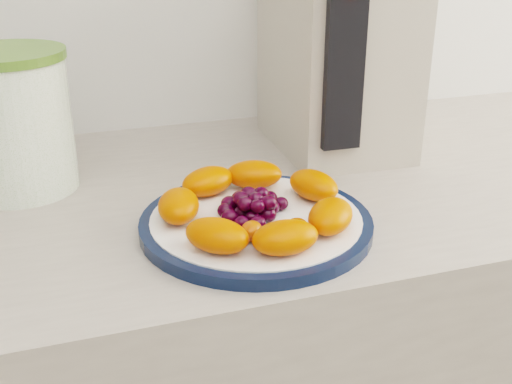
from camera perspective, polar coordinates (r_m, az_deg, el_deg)
name	(u,v)px	position (r m, az deg, el deg)	size (l,w,h in m)	color
plate_rim	(256,224)	(0.78, 0.00, -2.85)	(0.28, 0.28, 0.01)	#0B1732
plate_face	(256,223)	(0.78, 0.00, -2.78)	(0.26, 0.26, 0.02)	white
canister	(15,126)	(0.93, -20.62, 5.50)	(0.15, 0.15, 0.18)	#3E6F16
canister_lid	(4,55)	(0.90, -21.51, 11.29)	(0.16, 0.16, 0.01)	#4E7129
appliance_body	(337,48)	(1.03, 7.19, 12.62)	(0.18, 0.26, 0.32)	#B0A595
appliance_panel	(344,65)	(0.90, 7.82, 11.15)	(0.06, 0.02, 0.24)	black
fruit_plate	(256,205)	(0.77, -0.02, -1.18)	(0.25, 0.24, 0.04)	#D13B00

